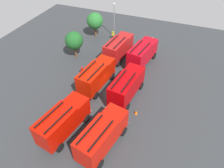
# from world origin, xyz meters

# --- Properties ---
(ground_plane) EXTENTS (54.56, 54.56, 0.00)m
(ground_plane) POSITION_xyz_m (0.00, 0.00, 0.00)
(ground_plane) COLOR #2D3033
(fire_truck_0) EXTENTS (7.54, 3.86, 3.88)m
(fire_truck_0) POSITION_xyz_m (-8.92, -2.39, 2.15)
(fire_truck_0) COLOR #BC1106
(fire_truck_0) RESTS_ON ground
(fire_truck_1) EXTENTS (7.44, 3.44, 3.88)m
(fire_truck_1) POSITION_xyz_m (-0.31, -2.31, 2.15)
(fire_truck_1) COLOR #A90306
(fire_truck_1) RESTS_ON ground
(fire_truck_2) EXTENTS (7.52, 3.77, 3.88)m
(fire_truck_2) POSITION_xyz_m (8.42, -2.14, 2.15)
(fire_truck_2) COLOR #B80713
(fire_truck_2) RESTS_ON ground
(fire_truck_3) EXTENTS (7.52, 3.79, 3.88)m
(fire_truck_3) POSITION_xyz_m (-8.78, 2.58, 2.15)
(fire_truck_3) COLOR #B70D03
(fire_truck_3) RESTS_ON ground
(fire_truck_4) EXTENTS (7.43, 3.43, 3.88)m
(fire_truck_4) POSITION_xyz_m (0.15, 2.50, 2.15)
(fire_truck_4) COLOR #B51303
(fire_truck_4) RESTS_ON ground
(fire_truck_5) EXTENTS (7.44, 3.46, 3.88)m
(fire_truck_5) POSITION_xyz_m (8.61, 2.19, 2.15)
(fire_truck_5) COLOR #A91515
(fire_truck_5) RESTS_ON ground
(firefighter_0) EXTENTS (0.31, 0.46, 1.62)m
(firefighter_0) POSITION_xyz_m (1.77, 5.79, 0.90)
(firefighter_0) COLOR black
(firefighter_0) RESTS_ON ground
(firefighter_1) EXTENTS (0.29, 0.44, 1.69)m
(firefighter_1) POSITION_xyz_m (14.64, 5.59, 0.95)
(firefighter_1) COLOR black
(firefighter_1) RESTS_ON ground
(firefighter_2) EXTENTS (0.29, 0.45, 1.60)m
(firefighter_2) POSITION_xyz_m (6.62, 4.43, 0.89)
(firefighter_2) COLOR black
(firefighter_2) RESTS_ON ground
(firefighter_3) EXTENTS (0.48, 0.42, 1.81)m
(firefighter_3) POSITION_xyz_m (14.81, -2.35, 1.03)
(firefighter_3) COLOR black
(firefighter_3) RESTS_ON ground
(firefighter_4) EXTENTS (0.42, 0.48, 1.75)m
(firefighter_4) POSITION_xyz_m (4.33, -1.39, 0.99)
(firefighter_4) COLOR black
(firefighter_4) RESTS_ON ground
(tree_0) EXTENTS (3.13, 3.13, 4.85)m
(tree_0) POSITION_xyz_m (6.13, 9.43, 3.27)
(tree_0) COLOR brown
(tree_0) RESTS_ON ground
(tree_1) EXTENTS (3.25, 3.25, 5.04)m
(tree_1) POSITION_xyz_m (14.36, 9.36, 3.39)
(tree_1) COLOR brown
(tree_1) RESTS_ON ground
(traffic_cone_0) EXTENTS (0.47, 0.47, 0.67)m
(traffic_cone_0) POSITION_xyz_m (-2.57, -0.47, 0.33)
(traffic_cone_0) COLOR #F2600C
(traffic_cone_0) RESTS_ON ground
(traffic_cone_1) EXTENTS (0.41, 0.41, 0.59)m
(traffic_cone_1) POSITION_xyz_m (-2.91, -4.55, 0.30)
(traffic_cone_1) COLOR #F2600C
(traffic_cone_1) RESTS_ON ground
(lamppost) EXTENTS (0.36, 0.36, 6.97)m
(lamppost) POSITION_xyz_m (15.74, 5.79, 4.06)
(lamppost) COLOR slate
(lamppost) RESTS_ON ground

